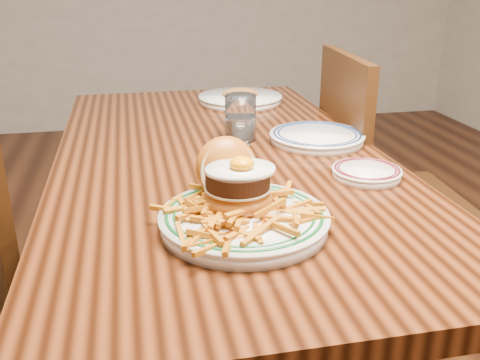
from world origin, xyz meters
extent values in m
cube|color=black|center=(0.00, 0.00, 0.72)|extent=(0.85, 1.60, 0.05)
cylinder|color=black|center=(-0.36, 0.74, 0.35)|extent=(0.07, 0.07, 0.70)
cylinder|color=black|center=(0.36, 0.74, 0.35)|extent=(0.07, 0.07, 0.70)
cylinder|color=#381C0B|center=(-0.62, 0.00, 0.21)|extent=(0.04, 0.04, 0.43)
cube|color=#381C0B|center=(0.63, 0.19, 0.46)|extent=(0.49, 0.49, 0.04)
cube|color=#381C0B|center=(0.43, 0.21, 0.72)|extent=(0.07, 0.45, 0.48)
cylinder|color=#381C0B|center=(0.84, 0.37, 0.22)|extent=(0.04, 0.04, 0.44)
cylinder|color=#381C0B|center=(0.46, 0.40, 0.22)|extent=(0.04, 0.04, 0.44)
cylinder|color=#381C0B|center=(0.81, -0.01, 0.22)|extent=(0.04, 0.04, 0.44)
cylinder|color=#381C0B|center=(0.43, 0.02, 0.22)|extent=(0.04, 0.04, 0.44)
cylinder|color=white|center=(-0.03, -0.45, 0.76)|extent=(0.31, 0.31, 0.02)
cylinder|color=white|center=(-0.03, -0.45, 0.78)|extent=(0.32, 0.32, 0.01)
torus|color=#0D4D1D|center=(-0.03, -0.45, 0.78)|extent=(0.30, 0.30, 0.01)
torus|color=#0D4D1D|center=(-0.03, -0.45, 0.78)|extent=(0.27, 0.27, 0.01)
ellipsoid|color=#AA5B15|center=(-0.04, -0.41, 0.80)|extent=(0.13, 0.13, 0.06)
cylinder|color=tan|center=(-0.04, -0.41, 0.82)|extent=(0.13, 0.13, 0.00)
cylinder|color=black|center=(-0.04, -0.41, 0.84)|extent=(0.12, 0.12, 0.03)
ellipsoid|color=white|center=(-0.03, -0.41, 0.86)|extent=(0.13, 0.11, 0.01)
ellipsoid|color=orange|center=(-0.03, -0.42, 0.87)|extent=(0.05, 0.05, 0.03)
ellipsoid|color=#AA5B15|center=(-0.04, -0.34, 0.83)|extent=(0.14, 0.12, 0.14)
cylinder|color=tan|center=(-0.04, -0.36, 0.83)|extent=(0.12, 0.05, 0.11)
cylinder|color=white|center=(0.30, -0.25, 0.76)|extent=(0.16, 0.16, 0.02)
cylinder|color=white|center=(0.30, -0.25, 0.77)|extent=(0.16, 0.16, 0.01)
torus|color=#501219|center=(0.30, -0.25, 0.77)|extent=(0.15, 0.15, 0.01)
torus|color=#501219|center=(0.30, -0.25, 0.77)|extent=(0.14, 0.14, 0.01)
cube|color=silver|center=(0.32, -0.24, 0.77)|extent=(0.07, 0.09, 0.00)
cylinder|color=white|center=(0.28, 0.04, 0.76)|extent=(0.26, 0.26, 0.02)
cylinder|color=white|center=(0.28, 0.04, 0.77)|extent=(0.27, 0.27, 0.01)
torus|color=#102251|center=(0.28, 0.04, 0.78)|extent=(0.25, 0.25, 0.01)
torus|color=#102251|center=(0.28, 0.04, 0.78)|extent=(0.22, 0.22, 0.01)
cylinder|color=white|center=(0.08, 0.10, 0.82)|extent=(0.09, 0.09, 0.13)
cylinder|color=silver|center=(0.08, 0.10, 0.78)|extent=(0.07, 0.07, 0.06)
cylinder|color=white|center=(0.17, 0.54, 0.76)|extent=(0.30, 0.30, 0.02)
cylinder|color=white|center=(0.17, 0.54, 0.78)|extent=(0.30, 0.30, 0.01)
ellipsoid|color=#AD7131|center=(0.17, 0.54, 0.79)|extent=(0.13, 0.11, 0.04)
camera|label=1|loc=(-0.22, -1.33, 1.20)|focal=40.00mm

